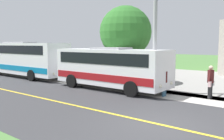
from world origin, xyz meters
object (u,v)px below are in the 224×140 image
object	(u,v)px
shuttle_bus_front	(111,66)
transit_bus_rear	(20,57)
tree_curbside	(126,32)
street_light_pole	(154,24)
pedestrian_with_bags	(211,81)
pedestrian_waiting	(164,81)

from	to	relation	value
shuttle_bus_front	transit_bus_rear	xyz separation A→B (m)	(0.08, -10.61, 0.21)
transit_bus_rear	tree_curbside	xyz separation A→B (m)	(-2.94, 9.71, 2.12)
street_light_pole	transit_bus_rear	bearing A→B (deg)	-88.25
pedestrian_with_bags	street_light_pole	xyz separation A→B (m)	(0.77, -3.07, 3.15)
transit_bus_rear	pedestrian_with_bags	size ratio (longest dim) A/B	6.33
transit_bus_rear	shuttle_bus_front	bearing A→B (deg)	90.45
shuttle_bus_front	tree_curbside	world-z (taller)	tree_curbside
shuttle_bus_front	pedestrian_with_bags	xyz separation A→B (m)	(-1.10, 5.99, -0.54)
pedestrian_with_bags	tree_curbside	world-z (taller)	tree_curbside
transit_bus_rear	tree_curbside	size ratio (longest dim) A/B	1.96
pedestrian_with_bags	shuttle_bus_front	bearing A→B (deg)	-79.60
shuttle_bus_front	street_light_pole	distance (m)	3.93
shuttle_bus_front	transit_bus_rear	size ratio (longest dim) A/B	0.70
shuttle_bus_front	transit_bus_rear	world-z (taller)	transit_bus_rear
transit_bus_rear	street_light_pole	bearing A→B (deg)	91.75
pedestrian_waiting	street_light_pole	xyz separation A→B (m)	(-0.24, -0.84, 3.24)
pedestrian_waiting	tree_curbside	world-z (taller)	tree_curbside
transit_bus_rear	tree_curbside	distance (m)	10.36
transit_bus_rear	pedestrian_waiting	distance (m)	14.40
pedestrian_with_bags	street_light_pole	size ratio (longest dim) A/B	0.24
transit_bus_rear	pedestrian_waiting	xyz separation A→B (m)	(-0.18, 14.37, -0.85)
transit_bus_rear	pedestrian_with_bags	bearing A→B (deg)	94.08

